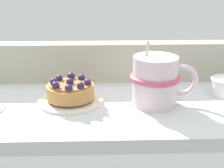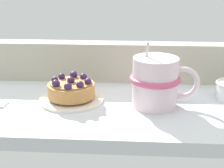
% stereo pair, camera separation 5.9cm
% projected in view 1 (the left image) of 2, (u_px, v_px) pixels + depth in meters
% --- Properties ---
extents(ground_plane, '(0.72, 0.31, 0.02)m').
position_uv_depth(ground_plane, '(105.00, 107.00, 0.65)').
color(ground_plane, silver).
extents(window_rail_back, '(0.71, 0.04, 0.09)m').
position_uv_depth(window_rail_back, '(104.00, 62.00, 0.75)').
color(window_rail_back, '#B2AD99').
rests_on(window_rail_back, ground_plane).
extents(dessert_plate, '(0.13, 0.13, 0.01)m').
position_uv_depth(dessert_plate, '(71.00, 100.00, 0.64)').
color(dessert_plate, silver).
rests_on(dessert_plate, ground_plane).
extents(raspberry_tart, '(0.09, 0.09, 0.04)m').
position_uv_depth(raspberry_tart, '(70.00, 90.00, 0.63)').
color(raspberry_tart, '#B77F42').
rests_on(raspberry_tart, dessert_plate).
extents(coffee_mug, '(0.13, 0.10, 0.12)m').
position_uv_depth(coffee_mug, '(156.00, 80.00, 0.62)').
color(coffee_mug, silver).
rests_on(coffee_mug, ground_plane).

